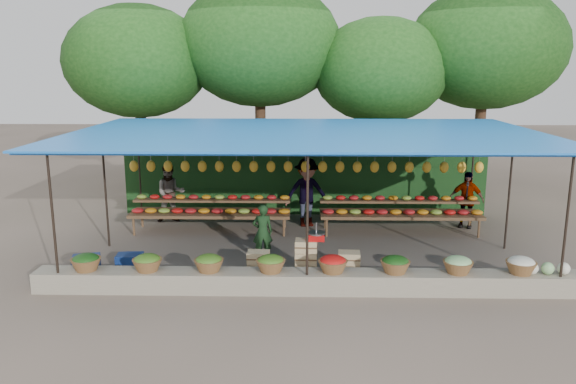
{
  "coord_description": "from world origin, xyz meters",
  "views": [
    {
      "loc": [
        -0.15,
        -13.01,
        4.27
      ],
      "look_at": [
        -0.43,
        0.2,
        1.33
      ],
      "focal_mm": 35.0,
      "sensor_mm": 36.0,
      "label": 1
    }
  ],
  "objects_px": {
    "crate_counter": "(305,261)",
    "blue_crate_front": "(86,263)",
    "blue_crate_back": "(130,261)",
    "weighing_scale": "(316,236)",
    "vendor_seated": "(263,232)"
  },
  "relations": [
    {
      "from": "crate_counter",
      "to": "vendor_seated",
      "type": "xyz_separation_m",
      "value": [
        -0.95,
        1.02,
        0.32
      ]
    },
    {
      "from": "blue_crate_back",
      "to": "blue_crate_front",
      "type": "bearing_deg",
      "value": -174.27
    },
    {
      "from": "crate_counter",
      "to": "blue_crate_front",
      "type": "distance_m",
      "value": 4.68
    },
    {
      "from": "weighing_scale",
      "to": "blue_crate_front",
      "type": "bearing_deg",
      "value": 178.3
    },
    {
      "from": "crate_counter",
      "to": "blue_crate_front",
      "type": "relative_size",
      "value": 4.22
    },
    {
      "from": "crate_counter",
      "to": "blue_crate_front",
      "type": "xyz_separation_m",
      "value": [
        -4.68,
        0.15,
        -0.14
      ]
    },
    {
      "from": "blue_crate_front",
      "to": "blue_crate_back",
      "type": "bearing_deg",
      "value": -4.72
    },
    {
      "from": "vendor_seated",
      "to": "weighing_scale",
      "type": "bearing_deg",
      "value": 127.68
    },
    {
      "from": "crate_counter",
      "to": "weighing_scale",
      "type": "bearing_deg",
      "value": 0.0
    },
    {
      "from": "vendor_seated",
      "to": "blue_crate_back",
      "type": "relative_size",
      "value": 2.33
    },
    {
      "from": "blue_crate_back",
      "to": "crate_counter",
      "type": "bearing_deg",
      "value": -8.31
    },
    {
      "from": "crate_counter",
      "to": "blue_crate_back",
      "type": "height_order",
      "value": "crate_counter"
    },
    {
      "from": "crate_counter",
      "to": "weighing_scale",
      "type": "relative_size",
      "value": 6.27
    },
    {
      "from": "weighing_scale",
      "to": "blue_crate_front",
      "type": "relative_size",
      "value": 0.67
    },
    {
      "from": "crate_counter",
      "to": "blue_crate_back",
      "type": "bearing_deg",
      "value": 175.52
    }
  ]
}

